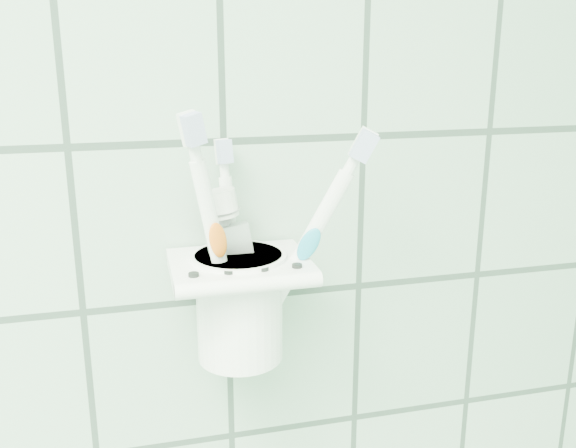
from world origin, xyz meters
The scene contains 6 objects.
holder_bracket centered at (0.66, 1.15, 1.30)m, with size 0.12×0.10×0.04m.
cup centered at (0.66, 1.16, 1.26)m, with size 0.08×0.08×0.10m.
toothbrush_pink centered at (0.66, 1.15, 1.33)m, with size 0.05×0.03×0.22m.
toothbrush_blue centered at (0.66, 1.16, 1.31)m, with size 0.02×0.03×0.19m.
toothbrush_orange centered at (0.67, 1.15, 1.33)m, with size 0.10×0.04×0.21m.
toothpaste_tube centered at (0.67, 1.16, 1.30)m, with size 0.05×0.03×0.15m.
Camera 1 is at (0.57, 0.64, 1.49)m, focal length 40.00 mm.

